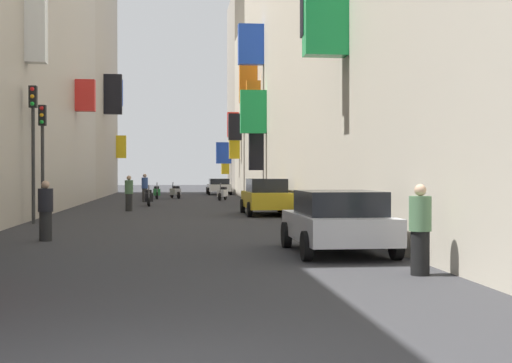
% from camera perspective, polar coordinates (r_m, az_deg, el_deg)
% --- Properties ---
extents(ground_plane, '(140.00, 140.00, 0.00)m').
position_cam_1_polar(ground_plane, '(35.80, -6.85, -2.13)').
color(ground_plane, '#2D2D30').
extents(building_left_mid_c, '(7.32, 17.91, 18.19)m').
position_cam_1_polar(building_left_mid_c, '(57.87, -14.73, 7.94)').
color(building_left_mid_c, '#B2A899').
rests_on(building_left_mid_c, ground).
extents(building_right_mid_a, '(7.38, 14.89, 17.72)m').
position_cam_1_polar(building_right_mid_a, '(42.91, 4.09, 10.20)').
color(building_right_mid_a, '#BCB29E').
rests_on(building_right_mid_a, ground).
extents(building_right_mid_c, '(6.94, 7.53, 12.33)m').
position_cam_1_polar(building_right_mid_c, '(54.23, 1.77, 5.34)').
color(building_right_mid_c, '#BCB29E').
rests_on(building_right_mid_c, ground).
extents(building_right_far, '(7.30, 8.49, 16.78)m').
position_cam_1_polar(building_right_far, '(62.35, 0.72, 6.78)').
color(building_right_far, '#9E9384').
rests_on(building_right_far, ground).
extents(parked_car_white, '(1.93, 4.31, 1.30)m').
position_cam_1_polar(parked_car_white, '(57.91, -2.99, -0.36)').
color(parked_car_white, white).
rests_on(parked_car_white, ground).
extents(parked_car_silver, '(2.01, 3.93, 1.36)m').
position_cam_1_polar(parked_car_silver, '(15.53, 6.56, -3.10)').
color(parked_car_silver, '#B7B7BC').
rests_on(parked_car_silver, ground).
extents(parked_car_yellow, '(1.84, 4.48, 1.51)m').
position_cam_1_polar(parked_car_yellow, '(29.81, 0.79, -1.16)').
color(parked_car_yellow, gold).
rests_on(parked_car_yellow, ground).
extents(scooter_silver, '(0.78, 1.92, 1.13)m').
position_cam_1_polar(scooter_silver, '(49.49, -6.48, -0.82)').
color(scooter_silver, '#ADADB2').
rests_on(scooter_silver, ground).
extents(scooter_black, '(0.52, 1.85, 1.13)m').
position_cam_1_polar(scooter_black, '(38.36, -8.60, -1.25)').
color(scooter_black, black).
rests_on(scooter_black, ground).
extents(scooter_green, '(0.52, 1.98, 1.13)m').
position_cam_1_polar(scooter_green, '(48.76, -7.96, -0.84)').
color(scooter_green, '#287F3D').
rests_on(scooter_green, ground).
extents(scooter_white, '(0.78, 1.83, 1.13)m').
position_cam_1_polar(scooter_white, '(45.93, -2.69, -0.93)').
color(scooter_white, silver).
rests_on(scooter_white, ground).
extents(pedestrian_crossing, '(0.47, 0.47, 1.64)m').
position_cam_1_polar(pedestrian_crossing, '(33.18, -10.14, -0.95)').
color(pedestrian_crossing, '#262626').
rests_on(pedestrian_crossing, ground).
extents(pedestrian_near_right, '(0.52, 0.52, 1.70)m').
position_cam_1_polar(pedestrian_near_right, '(43.41, -8.90, -0.52)').
color(pedestrian_near_right, '#383838').
rests_on(pedestrian_near_right, ground).
extents(pedestrian_mid_street, '(0.39, 0.39, 1.55)m').
position_cam_1_polar(pedestrian_mid_street, '(19.06, -16.49, -2.29)').
color(pedestrian_mid_street, black).
rests_on(pedestrian_mid_street, ground).
extents(pedestrian_far_away, '(0.52, 0.52, 1.56)m').
position_cam_1_polar(pedestrian_far_away, '(12.47, 13.01, -3.82)').
color(pedestrian_far_away, black).
rests_on(pedestrian_far_away, ground).
extents(traffic_light_near_corner, '(0.26, 0.34, 4.75)m').
position_cam_1_polar(traffic_light_near_corner, '(25.70, -17.41, 3.89)').
color(traffic_light_near_corner, '#2D2D2D').
rests_on(traffic_light_near_corner, ground).
extents(traffic_light_far_corner, '(0.26, 0.34, 4.22)m').
position_cam_1_polar(traffic_light_far_corner, '(27.07, -16.73, 3.05)').
color(traffic_light_far_corner, '#2D2D2D').
rests_on(traffic_light_far_corner, ground).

